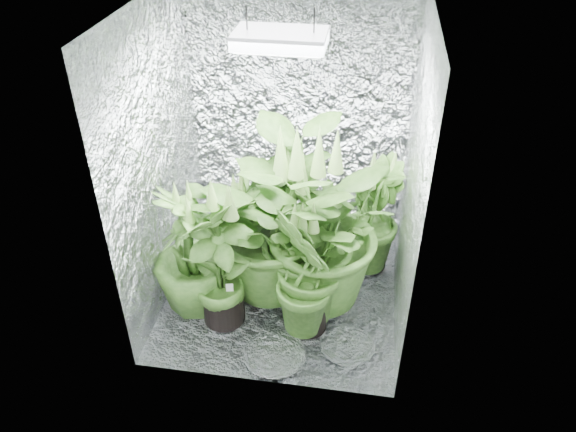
# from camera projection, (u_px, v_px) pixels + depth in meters

# --- Properties ---
(ground) EXTENTS (1.60, 1.60, 0.00)m
(ground) POSITION_uv_depth(u_px,v_px,m) (282.00, 292.00, 4.05)
(ground) COLOR silver
(ground) RESTS_ON ground
(walls) EXTENTS (1.62, 1.62, 2.00)m
(walls) POSITION_uv_depth(u_px,v_px,m) (281.00, 172.00, 3.48)
(walls) COLOR silver
(walls) RESTS_ON ground
(ceiling) EXTENTS (1.60, 1.60, 0.01)m
(ceiling) POSITION_uv_depth(u_px,v_px,m) (280.00, 6.00, 2.91)
(ceiling) COLOR silver
(ceiling) RESTS_ON walls
(grow_lamp) EXTENTS (0.50, 0.30, 0.22)m
(grow_lamp) POSITION_uv_depth(u_px,v_px,m) (280.00, 39.00, 3.01)
(grow_lamp) COLOR gray
(grow_lamp) RESTS_ON ceiling
(plant_a) EXTENTS (1.16, 1.16, 1.28)m
(plant_a) POSITION_uv_depth(u_px,v_px,m) (276.00, 220.00, 3.73)
(plant_a) COLOR black
(plant_a) RESTS_ON ground
(plant_b) EXTENTS (0.70, 0.70, 1.05)m
(plant_b) POSITION_uv_depth(u_px,v_px,m) (291.00, 215.00, 4.02)
(plant_b) COLOR black
(plant_b) RESTS_ON ground
(plant_c) EXTENTS (0.50, 0.50, 0.96)m
(plant_c) POSITION_uv_depth(u_px,v_px,m) (373.00, 217.00, 4.06)
(plant_c) COLOR black
(plant_c) RESTS_ON ground
(plant_d) EXTENTS (0.72, 0.72, 1.00)m
(plant_d) POSITION_uv_depth(u_px,v_px,m) (191.00, 253.00, 3.68)
(plant_d) COLOR black
(plant_d) RESTS_ON ground
(plant_e) EXTENTS (1.10, 1.10, 1.32)m
(plant_e) POSITION_uv_depth(u_px,v_px,m) (315.00, 228.00, 3.62)
(plant_e) COLOR black
(plant_e) RESTS_ON ground
(plant_f) EXTENTS (0.74, 0.74, 1.08)m
(plant_f) POSITION_uv_depth(u_px,v_px,m) (220.00, 261.00, 3.55)
(plant_f) COLOR black
(plant_f) RESTS_ON ground
(plant_g) EXTENTS (0.60, 0.60, 1.04)m
(plant_g) POSITION_uv_depth(u_px,v_px,m) (309.00, 271.00, 3.50)
(plant_g) COLOR black
(plant_g) RESTS_ON ground
(plant_h) EXTENTS (0.63, 0.63, 0.88)m
(plant_h) POSITION_uv_depth(u_px,v_px,m) (246.00, 234.00, 3.95)
(plant_h) COLOR black
(plant_h) RESTS_ON ground
(circulation_fan) EXTENTS (0.16, 0.32, 0.36)m
(circulation_fan) POSITION_uv_depth(u_px,v_px,m) (370.00, 240.00, 4.31)
(circulation_fan) COLOR black
(circulation_fan) RESTS_ON ground
(plant_label) EXTENTS (0.05, 0.03, 0.08)m
(plant_label) POSITION_uv_depth(u_px,v_px,m) (230.00, 289.00, 3.64)
(plant_label) COLOR white
(plant_label) RESTS_ON plant_f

